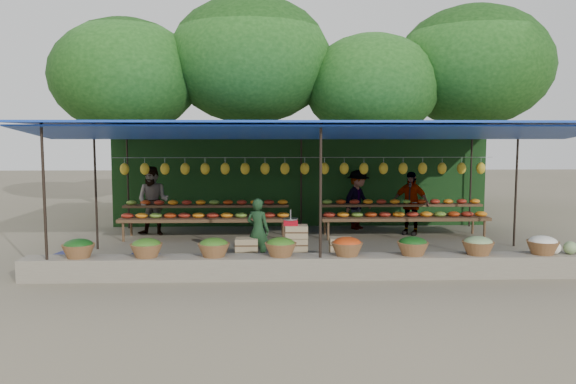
{
  "coord_description": "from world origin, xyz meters",
  "views": [
    {
      "loc": [
        -0.92,
        -12.69,
        2.55
      ],
      "look_at": [
        -0.46,
        0.2,
        1.27
      ],
      "focal_mm": 35.0,
      "sensor_mm": 36.0,
      "label": 1
    }
  ],
  "objects_px": {
    "weighing_scale": "(291,222)",
    "vendor_seated": "(258,230)",
    "crate_counter": "(295,248)",
    "blue_crate_back": "(71,262)",
    "blue_crate_front": "(143,263)"
  },
  "relations": [
    {
      "from": "vendor_seated",
      "to": "blue_crate_back",
      "type": "height_order",
      "value": "vendor_seated"
    },
    {
      "from": "blue_crate_back",
      "to": "blue_crate_front",
      "type": "bearing_deg",
      "value": 3.5
    },
    {
      "from": "vendor_seated",
      "to": "blue_crate_back",
      "type": "bearing_deg",
      "value": 32.44
    },
    {
      "from": "vendor_seated",
      "to": "blue_crate_front",
      "type": "height_order",
      "value": "vendor_seated"
    },
    {
      "from": "weighing_scale",
      "to": "vendor_seated",
      "type": "height_order",
      "value": "vendor_seated"
    },
    {
      "from": "blue_crate_back",
      "to": "vendor_seated",
      "type": "bearing_deg",
      "value": 18.12
    },
    {
      "from": "weighing_scale",
      "to": "blue_crate_front",
      "type": "relative_size",
      "value": 0.59
    },
    {
      "from": "blue_crate_front",
      "to": "blue_crate_back",
      "type": "relative_size",
      "value": 0.96
    },
    {
      "from": "crate_counter",
      "to": "blue_crate_back",
      "type": "distance_m",
      "value": 4.34
    },
    {
      "from": "crate_counter",
      "to": "blue_crate_front",
      "type": "xyz_separation_m",
      "value": [
        -2.91,
        -0.62,
        -0.15
      ]
    },
    {
      "from": "weighing_scale",
      "to": "vendor_seated",
      "type": "bearing_deg",
      "value": 172.24
    },
    {
      "from": "crate_counter",
      "to": "blue_crate_back",
      "type": "bearing_deg",
      "value": -173.53
    },
    {
      "from": "crate_counter",
      "to": "vendor_seated",
      "type": "distance_m",
      "value": 0.83
    },
    {
      "from": "weighing_scale",
      "to": "blue_crate_back",
      "type": "relative_size",
      "value": 0.57
    },
    {
      "from": "weighing_scale",
      "to": "blue_crate_front",
      "type": "distance_m",
      "value": 2.97
    }
  ]
}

